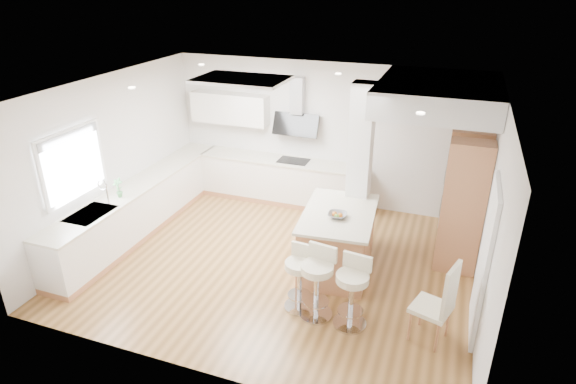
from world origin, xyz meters
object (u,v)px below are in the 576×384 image
at_px(peninsula, 338,240).
at_px(bar_stool_b, 317,279).
at_px(dining_chair, 441,301).
at_px(bar_stool_c, 352,289).
at_px(bar_stool_a, 300,275).

xyz_separation_m(peninsula, bar_stool_b, (0.03, -1.22, 0.08)).
bearing_deg(dining_chair, bar_stool_b, -162.51).
distance_m(bar_stool_b, dining_chair, 1.57).
bearing_deg(bar_stool_b, bar_stool_c, 5.13).
bearing_deg(bar_stool_c, dining_chair, 8.84).
xyz_separation_m(bar_stool_a, bar_stool_c, (0.75, -0.11, 0.03)).
relative_size(peninsula, bar_stool_a, 1.79).
bearing_deg(peninsula, bar_stool_a, -106.39).
bearing_deg(bar_stool_a, bar_stool_b, -11.59).
distance_m(bar_stool_a, bar_stool_c, 0.76).
distance_m(bar_stool_c, dining_chair, 1.09).
relative_size(bar_stool_a, bar_stool_b, 0.92).
height_order(peninsula, bar_stool_c, peninsula).
xyz_separation_m(bar_stool_b, bar_stool_c, (0.48, -0.03, -0.01)).
bearing_deg(dining_chair, bar_stool_a, -164.93).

